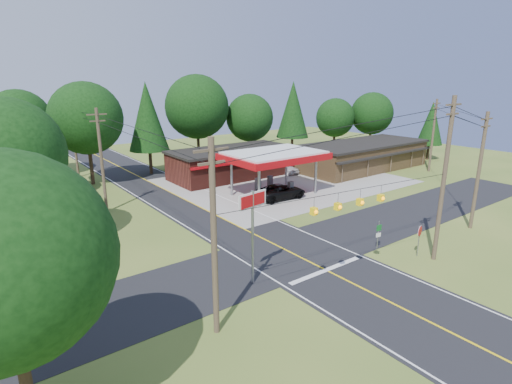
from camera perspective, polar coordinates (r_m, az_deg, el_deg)
ground at (r=30.24m, az=4.98°, el=-8.63°), size 120.00×120.00×0.00m
main_highway at (r=30.24m, az=4.98°, el=-8.61°), size 8.00×120.00×0.02m
cross_road at (r=30.23m, az=4.98°, el=-8.60°), size 70.00×7.00×0.02m
lane_center_yellow at (r=30.23m, az=4.98°, el=-8.58°), size 0.15×110.00×0.00m
gas_canopy at (r=44.06m, az=2.62°, el=5.01°), size 10.60×7.40×4.88m
convenience_store at (r=52.99m, az=-3.45°, el=4.23°), size 16.40×7.55×3.80m
strip_building at (r=60.00m, az=14.96°, el=5.07°), size 20.40×8.75×3.80m
utility_pole_near_right at (r=29.99m, az=25.27°, el=1.72°), size 1.80×0.30×11.50m
utility_pole_near_left at (r=19.27m, az=-6.03°, el=-6.41°), size 1.80×0.30×10.00m
utility_pole_far_left at (r=40.48m, az=-21.20°, el=4.35°), size 1.80×0.30×10.00m
utility_pole_right_b at (r=38.30m, az=29.26°, el=2.81°), size 1.80×0.30×10.00m
utility_pole_far_right at (r=60.64m, az=23.96°, el=7.52°), size 1.80×0.30×10.00m
utility_pole_north at (r=57.22m, az=-24.52°, el=6.59°), size 0.30×0.30×9.50m
overhead_beacons at (r=23.53m, az=13.25°, el=-0.04°), size 17.04×2.04×1.03m
treeline_backdrop at (r=48.70m, az=-13.41°, el=9.46°), size 70.27×51.59×13.30m
suv_car at (r=43.21m, az=3.54°, el=0.05°), size 6.08×6.08×1.59m
sedan_car at (r=55.28m, az=4.20°, el=3.45°), size 4.66×4.66×1.48m
big_stop_sign at (r=24.20m, az=-0.48°, el=-3.56°), size 2.24×0.46×6.08m
octagonal_stop_sign at (r=31.19m, az=22.35°, el=-5.53°), size 0.81×0.25×2.37m
route_sign_post at (r=31.47m, az=17.09°, el=-5.59°), size 0.47×0.12×2.30m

